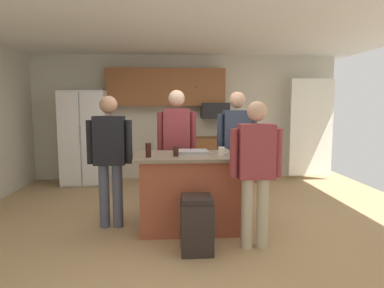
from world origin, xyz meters
The scene contains 19 objects.
floor centered at (0.00, 0.00, 0.00)m, with size 7.04×7.04×0.00m, color tan.
ceiling centered at (0.00, 0.00, 2.60)m, with size 7.04×7.04×0.00m, color white.
back_wall centered at (0.00, 2.80, 1.30)m, with size 6.40×0.10×2.60m, color beige.
french_door_window_panel centered at (2.60, 2.40, 1.10)m, with size 0.90×0.06×2.00m, color white.
cabinet_run_upper centered at (-0.40, 2.60, 1.93)m, with size 2.40×0.38×0.75m.
cabinet_run_lower centered at (0.60, 2.48, 0.45)m, with size 1.80×0.63×0.90m.
refrigerator centered at (-2.00, 2.38, 0.92)m, with size 0.87×0.76×1.84m.
microwave_over_range centered at (0.60, 2.50, 1.45)m, with size 0.56×0.40×0.32m, color black.
kitchen_island centered at (-0.03, -0.24, 0.48)m, with size 1.44×0.83×0.95m.
person_host_foreground centered at (0.63, 0.36, 1.02)m, with size 0.57×0.23×1.75m.
person_elder_center centered at (0.60, -0.85, 0.92)m, with size 0.57×0.22×1.61m.
person_guest_left centered at (-1.08, -0.11, 0.97)m, with size 0.57×0.22×1.68m.
person_guest_right centered at (-0.22, 0.52, 1.04)m, with size 0.57×0.23×1.78m.
mug_blue_stoneware centered at (0.31, -0.36, 1.01)m, with size 0.12×0.08×0.11m.
glass_dark_ale centered at (0.53, -0.26, 1.04)m, with size 0.07×0.07×0.16m.
glass_pilsner centered at (-0.25, -0.37, 1.01)m, with size 0.06×0.06×0.12m.
tumbler_amber centered at (-0.58, -0.42, 1.04)m, with size 0.07×0.07×0.17m.
serving_tray centered at (-0.06, -0.15, 0.97)m, with size 0.44×0.30×0.04m.
trash_bin centered at (-0.04, -0.93, 0.30)m, with size 0.34×0.34×0.61m.
Camera 1 is at (-0.32, -4.36, 1.57)m, focal length 31.39 mm.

